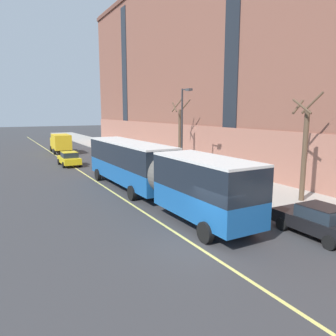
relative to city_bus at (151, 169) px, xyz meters
The scene contains 12 objects.
ground_plane 8.78m from the city_bus, 99.32° to the right, with size 260.00×260.00×0.00m, color #38383A.
sidewalk 9.97m from the city_bus, 33.66° to the right, with size 5.82×160.00×0.15m, color #ADA89E.
city_bus is the anchor object (origin of this frame).
parked_car_silver_0 7.97m from the city_bus, 59.65° to the left, with size 1.98×4.34×1.56m.
parked_car_black_2 10.91m from the city_bus, 68.08° to the right, with size 1.97×4.34×1.56m.
parked_car_green_3 4.25m from the city_bus, ahead, with size 2.03×4.56×1.56m.
box_truck 28.83m from the city_bus, 91.14° to the left, with size 2.57×6.71×2.72m.
taxi_cab 17.08m from the city_bus, 96.41° to the left, with size 1.98×4.22×1.56m.
street_tree_mid_block 10.11m from the city_bus, 33.72° to the right, with size 1.69×1.62×7.03m.
street_tree_far_uptown 13.33m from the city_bus, 50.96° to the left, with size 1.71×1.55×7.26m.
street_lamp 8.37m from the city_bus, 42.77° to the left, with size 0.36×1.48×7.77m.
lane_centerline 6.05m from the city_bus, 107.44° to the right, with size 0.16×140.00×0.01m, color #E0D66B.
Camera 1 is at (-8.02, -11.35, 5.93)m, focal length 35.00 mm.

